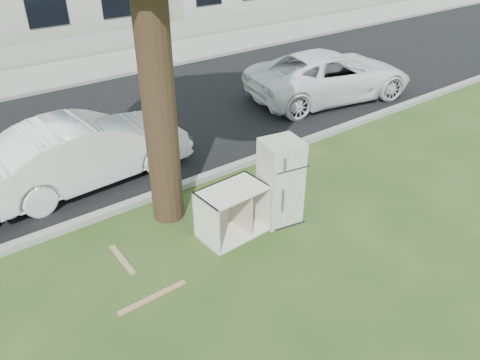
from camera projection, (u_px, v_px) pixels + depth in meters
ground at (248, 259)px, 7.35m from camera, size 120.00×120.00×0.00m
road at (99, 131)px, 11.48m from camera, size 120.00×7.00×0.01m
kerb_near at (171, 192)px, 9.04m from camera, size 120.00×0.18×0.12m
kerb_far at (52, 91)px, 13.93m from camera, size 120.00×0.18×0.12m
sidewalk at (38, 78)px, 14.92m from camera, size 120.00×2.80×0.01m
low_wall at (21, 56)px, 15.85m from camera, size 120.00×0.15×0.70m
fridge at (280, 182)px, 7.89m from camera, size 0.72×0.69×1.53m
cabinet at (232, 212)px, 7.71m from camera, size 1.14×0.74×0.86m
plank_a at (153, 297)px, 6.61m from camera, size 1.06×0.10×0.02m
plank_c at (122, 259)px, 7.32m from camera, size 0.10×0.82×0.02m
car_center at (87, 150)px, 9.11m from camera, size 4.13×1.67×1.33m
car_right at (330, 75)px, 13.10m from camera, size 5.12×3.07×1.33m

